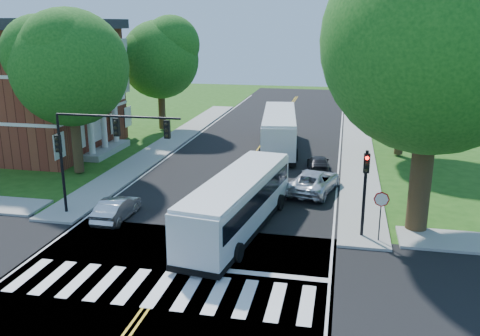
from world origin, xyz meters
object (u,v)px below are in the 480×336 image
(bus_lead, at_px, (238,202))
(hatchback, at_px, (117,209))
(signal_nw, at_px, (98,141))
(signal_ne, at_px, (365,182))
(suv, at_px, (314,181))
(bus_follow, at_px, (279,130))
(dark_sedan, at_px, (318,164))

(bus_lead, height_order, hatchback, bus_lead)
(signal_nw, bearing_deg, signal_ne, 0.05)
(bus_lead, height_order, suv, bus_lead)
(signal_ne, bearing_deg, bus_follow, 110.27)
(signal_nw, relative_size, bus_follow, 0.57)
(signal_ne, bearing_deg, dark_sedan, 103.70)
(signal_nw, relative_size, dark_sedan, 1.83)
(signal_ne, distance_m, bus_follow, 18.95)
(hatchback, bearing_deg, suv, -146.42)
(bus_lead, bearing_deg, dark_sedan, -98.19)
(suv, bearing_deg, bus_lead, 76.36)
(bus_lead, bearing_deg, suv, -108.05)
(bus_follow, distance_m, hatchback, 19.14)
(bus_follow, bearing_deg, hatchback, 62.76)
(bus_lead, bearing_deg, bus_follow, -81.24)
(signal_nw, xyz_separation_m, hatchback, (0.86, -0.16, -3.73))
(signal_nw, relative_size, suv, 1.36)
(bus_lead, xyz_separation_m, suv, (3.46, 7.08, -0.82))
(bus_lead, distance_m, hatchback, 6.94)
(hatchback, relative_size, suv, 0.73)
(bus_follow, height_order, hatchback, bus_follow)
(signal_nw, bearing_deg, bus_follow, 67.09)
(bus_follow, bearing_deg, signal_ne, 103.37)
(signal_ne, relative_size, dark_sedan, 1.13)
(bus_lead, xyz_separation_m, dark_sedan, (3.47, 11.96, -0.98))
(signal_nw, relative_size, signal_ne, 1.62)
(dark_sedan, bearing_deg, signal_ne, 97.34)
(hatchback, bearing_deg, dark_sedan, -131.52)
(signal_ne, relative_size, bus_follow, 0.35)
(signal_nw, height_order, signal_ne, signal_nw)
(bus_lead, relative_size, bus_follow, 0.92)
(signal_ne, height_order, hatchback, signal_ne)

